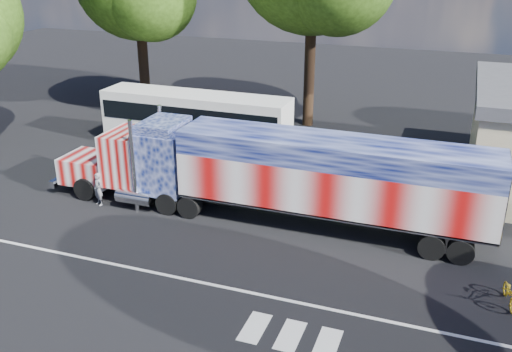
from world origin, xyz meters
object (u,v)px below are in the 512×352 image
(bicycle, at_px, (510,294))
(semi_truck, at_px, (276,173))
(coach_bus, at_px, (196,120))
(woman, at_px, (98,189))

(bicycle, bearing_deg, semi_truck, 150.74)
(coach_bus, xyz_separation_m, bicycle, (17.07, -10.95, -1.31))
(semi_truck, height_order, woman, semi_truck)
(woman, distance_m, bicycle, 18.03)
(bicycle, bearing_deg, woman, 163.73)
(coach_bus, height_order, woman, coach_bus)
(coach_bus, bearing_deg, semi_truck, -45.27)
(coach_bus, relative_size, woman, 7.22)
(semi_truck, xyz_separation_m, woman, (-8.34, -1.35, -1.46))
(coach_bus, xyz_separation_m, woman, (-0.84, -8.92, -0.93))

